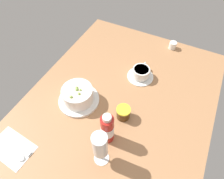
{
  "coord_description": "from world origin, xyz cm",
  "views": [
    {
      "loc": [
        48.48,
        20.2,
        76.18
      ],
      "look_at": [
        0.25,
        -3.68,
        6.92
      ],
      "focal_mm": 31.39,
      "sensor_mm": 36.0,
      "label": 1
    }
  ],
  "objects": [
    {
      "name": "wine_glass",
      "position": [
        27.44,
        5.3,
        12.17
      ],
      "size": [
        5.9,
        5.9,
        18.92
      ],
      "color": "white",
      "rests_on": "ground_plane"
    },
    {
      "name": "creamer_jug",
      "position": [
        -48.02,
        11.96,
        2.16
      ],
      "size": [
        4.13,
        5.04,
        4.78
      ],
      "color": "white",
      "rests_on": "ground_plane"
    },
    {
      "name": "cutlery_setting",
      "position": [
        39.87,
        -28.37,
        0.26
      ],
      "size": [
        13.13,
        18.65,
        0.9
      ],
      "color": "white",
      "rests_on": "ground_plane"
    },
    {
      "name": "ground_plane",
      "position": [
        0.0,
        0.0,
        -1.5
      ],
      "size": [
        110.0,
        84.0,
        3.0
      ],
      "primitive_type": "cube",
      "color": "#A8754C"
    },
    {
      "name": "sauce_bottle_red",
      "position": [
        18.84,
        3.55,
        7.9
      ],
      "size": [
        5.2,
        5.2,
        17.18
      ],
      "color": "#B21E19",
      "rests_on": "ground_plane"
    },
    {
      "name": "jam_jar",
      "position": [
        6.84,
        5.05,
        3.02
      ],
      "size": [
        6.17,
        6.17,
        5.97
      ],
      "color": "#492B0F",
      "rests_on": "ground_plane"
    },
    {
      "name": "coffee_cup",
      "position": [
        -18.73,
        3.35,
        2.69
      ],
      "size": [
        13.9,
        13.49,
        5.71
      ],
      "color": "white",
      "rests_on": "ground_plane"
    },
    {
      "name": "porridge_bowl",
      "position": [
        8.34,
        -16.98,
        4.22
      ],
      "size": [
        19.0,
        19.0,
        9.1
      ],
      "color": "white",
      "rests_on": "ground_plane"
    }
  ]
}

